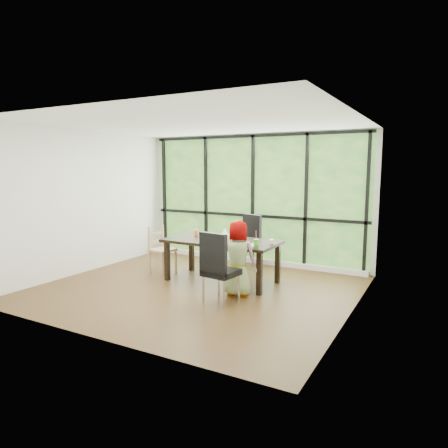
# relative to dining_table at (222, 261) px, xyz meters

# --- Properties ---
(ground) EXTENTS (5.00, 5.00, 0.00)m
(ground) POSITION_rel_dining_table_xyz_m (-0.16, -0.57, -0.38)
(ground) COLOR black
(ground) RESTS_ON ground
(back_wall) EXTENTS (5.00, 0.00, 5.00)m
(back_wall) POSITION_rel_dining_table_xyz_m (-0.16, 1.68, 0.98)
(back_wall) COLOR silver
(back_wall) RESTS_ON ground
(foliage_backdrop) EXTENTS (4.80, 0.02, 2.65)m
(foliage_backdrop) POSITION_rel_dining_table_xyz_m (-0.16, 1.66, 0.98)
(foliage_backdrop) COLOR #22521B
(foliage_backdrop) RESTS_ON back_wall
(window_mullions) EXTENTS (4.80, 0.06, 2.65)m
(window_mullions) POSITION_rel_dining_table_xyz_m (-0.16, 1.62, 0.98)
(window_mullions) COLOR black
(window_mullions) RESTS_ON back_wall
(window_sill) EXTENTS (4.80, 0.12, 0.10)m
(window_sill) POSITION_rel_dining_table_xyz_m (-0.16, 1.58, -0.33)
(window_sill) COLOR silver
(window_sill) RESTS_ON ground
(dining_table) EXTENTS (2.06, 1.14, 0.75)m
(dining_table) POSITION_rel_dining_table_xyz_m (0.00, 0.00, 0.00)
(dining_table) COLOR black
(dining_table) RESTS_ON ground
(chair_window_leather) EXTENTS (0.58, 0.58, 1.08)m
(chair_window_leather) POSITION_rel_dining_table_xyz_m (-0.02, 0.99, 0.17)
(chair_window_leather) COLOR black
(chair_window_leather) RESTS_ON ground
(chair_interior_leather) EXTENTS (0.52, 0.52, 1.08)m
(chair_interior_leather) POSITION_rel_dining_table_xyz_m (0.54, -0.98, 0.17)
(chair_interior_leather) COLOR black
(chair_interior_leather) RESTS_ON ground
(chair_end_beech) EXTENTS (0.45, 0.47, 0.90)m
(chair_end_beech) POSITION_rel_dining_table_xyz_m (-1.28, -0.03, 0.08)
(chair_end_beech) COLOR #A57B58
(chair_end_beech) RESTS_ON ground
(child_toddler) EXTENTS (0.38, 0.26, 1.02)m
(child_toddler) POSITION_rel_dining_table_xyz_m (0.00, 0.59, 0.14)
(child_toddler) COLOR orange
(child_toddler) RESTS_ON ground
(child_older) EXTENTS (0.63, 0.47, 1.19)m
(child_older) POSITION_rel_dining_table_xyz_m (0.59, -0.55, 0.22)
(child_older) COLOR gray
(child_older) RESTS_ON ground
(placemat) EXTENTS (0.49, 0.36, 0.01)m
(placemat) POSITION_rel_dining_table_xyz_m (0.51, -0.25, 0.38)
(placemat) COLOR tan
(placemat) RESTS_ON dining_table
(plate_far) EXTENTS (0.23, 0.23, 0.01)m
(plate_far) POSITION_rel_dining_table_xyz_m (-0.30, 0.23, 0.38)
(plate_far) COLOR white
(plate_far) RESTS_ON dining_table
(plate_near) EXTENTS (0.22, 0.22, 0.01)m
(plate_near) POSITION_rel_dining_table_xyz_m (0.57, -0.21, 0.38)
(plate_near) COLOR white
(plate_near) RESTS_ON dining_table
(orange_cup) EXTENTS (0.07, 0.07, 0.11)m
(orange_cup) POSITION_rel_dining_table_xyz_m (-0.65, 0.18, 0.43)
(orange_cup) COLOR orange
(orange_cup) RESTS_ON dining_table
(green_cup) EXTENTS (0.08, 0.08, 0.13)m
(green_cup) POSITION_rel_dining_table_xyz_m (0.79, -0.30, 0.44)
(green_cup) COLOR green
(green_cup) RESTS_ON dining_table
(white_mug) EXTENTS (0.07, 0.07, 0.07)m
(white_mug) POSITION_rel_dining_table_xyz_m (0.91, 0.08, 0.41)
(white_mug) COLOR white
(white_mug) RESTS_ON dining_table
(tissue_box) EXTENTS (0.15, 0.15, 0.13)m
(tissue_box) POSITION_rel_dining_table_xyz_m (0.15, -0.17, 0.44)
(tissue_box) COLOR tan
(tissue_box) RESTS_ON dining_table
(crepe_rolls_far) EXTENTS (0.10, 0.12, 0.04)m
(crepe_rolls_far) POSITION_rel_dining_table_xyz_m (-0.30, 0.23, 0.41)
(crepe_rolls_far) COLOR tan
(crepe_rolls_far) RESTS_ON plate_far
(crepe_rolls_near) EXTENTS (0.10, 0.12, 0.04)m
(crepe_rolls_near) POSITION_rel_dining_table_xyz_m (0.57, -0.21, 0.41)
(crepe_rolls_near) COLOR tan
(crepe_rolls_near) RESTS_ON plate_near
(straw_white) EXTENTS (0.01, 0.04, 0.20)m
(straw_white) POSITION_rel_dining_table_xyz_m (-0.65, 0.18, 0.52)
(straw_white) COLOR white
(straw_white) RESTS_ON orange_cup
(straw_pink) EXTENTS (0.01, 0.04, 0.20)m
(straw_pink) POSITION_rel_dining_table_xyz_m (0.79, -0.30, 0.54)
(straw_pink) COLOR pink
(straw_pink) RESTS_ON green_cup
(tissue) EXTENTS (0.12, 0.12, 0.11)m
(tissue) POSITION_rel_dining_table_xyz_m (0.15, -0.17, 0.56)
(tissue) COLOR white
(tissue) RESTS_ON tissue_box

